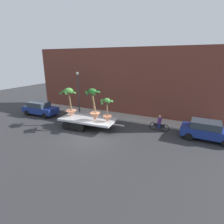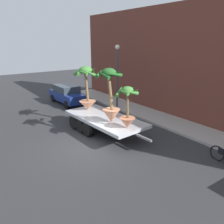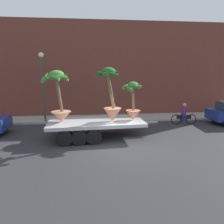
{
  "view_description": "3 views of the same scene",
  "coord_description": "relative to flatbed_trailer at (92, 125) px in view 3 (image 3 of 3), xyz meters",
  "views": [
    {
      "loc": [
        7.81,
        -11.85,
        6.45
      ],
      "look_at": [
        0.78,
        2.73,
        1.6
      ],
      "focal_mm": 28.71,
      "sensor_mm": 36.0,
      "label": 1
    },
    {
      "loc": [
        9.19,
        -5.36,
        5.32
      ],
      "look_at": [
        -0.41,
        1.57,
        1.53
      ],
      "focal_mm": 36.25,
      "sensor_mm": 36.0,
      "label": 2
    },
    {
      "loc": [
        -1.53,
        -9.39,
        3.7
      ],
      "look_at": [
        -0.3,
        2.41,
        1.31
      ],
      "focal_mm": 32.34,
      "sensor_mm": 36.0,
      "label": 3
    }
  ],
  "objects": [
    {
      "name": "street_lamp",
      "position": [
        -3.34,
        3.65,
        2.47
      ],
      "size": [
        0.36,
        0.36,
        4.83
      ],
      "color": "#383D42",
      "rests_on": "sidewalk"
    },
    {
      "name": "potted_palm_front",
      "position": [
        -1.73,
        -0.02,
        1.56
      ],
      "size": [
        1.44,
        1.49,
        2.79
      ],
      "color": "tan",
      "rests_on": "flatbed_trailer"
    },
    {
      "name": "potted_palm_middle",
      "position": [
        1.06,
        -0.15,
        1.56
      ],
      "size": [
        1.52,
        1.52,
        2.94
      ],
      "color": "tan",
      "rests_on": "flatbed_trailer"
    },
    {
      "name": "potted_palm_rear",
      "position": [
        2.32,
        0.0,
        1.23
      ],
      "size": [
        1.22,
        1.26,
        2.17
      ],
      "color": "#C17251",
      "rests_on": "flatbed_trailer"
    },
    {
      "name": "ground_plane",
      "position": [
        1.52,
        -1.65,
        -0.76
      ],
      "size": [
        60.0,
        60.0,
        0.0
      ],
      "primitive_type": "plane",
      "color": "#2D2D30"
    },
    {
      "name": "building_facade",
      "position": [
        1.52,
        6.15,
        3.07
      ],
      "size": [
        24.0,
        1.2,
        7.65
      ],
      "primitive_type": "cube",
      "color": "brown",
      "rests_on": "ground"
    },
    {
      "name": "flatbed_trailer",
      "position": [
        0.0,
        0.0,
        0.0
      ],
      "size": [
        6.34,
        2.7,
        0.98
      ],
      "color": "#B7BABF",
      "rests_on": "ground"
    },
    {
      "name": "sidewalk",
      "position": [
        1.52,
        4.45,
        -0.68
      ],
      "size": [
        24.0,
        2.2,
        0.15
      ],
      "primitive_type": "cube",
      "color": "#A39E99",
      "rests_on": "ground"
    },
    {
      "name": "cyclist",
      "position": [
        6.54,
        2.34,
        -0.09
      ],
      "size": [
        1.84,
        0.37,
        1.54
      ],
      "color": "black",
      "rests_on": "ground"
    }
  ]
}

